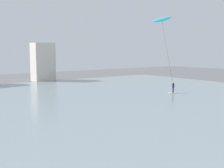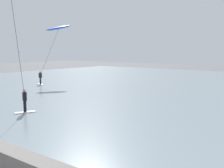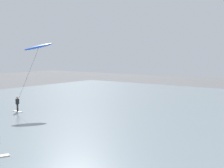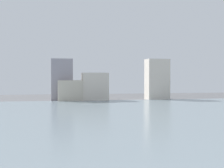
{
  "view_description": "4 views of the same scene",
  "coord_description": "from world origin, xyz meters",
  "views": [
    {
      "loc": [
        -9.79,
        0.86,
        6.41
      ],
      "look_at": [
        -2.64,
        10.39,
        5.03
      ],
      "focal_mm": 47.08,
      "sensor_mm": 36.0,
      "label": 1
    },
    {
      "loc": [
        6.41,
        -1.15,
        4.36
      ],
      "look_at": [
        -2.48,
        10.27,
        2.6
      ],
      "focal_mm": 44.93,
      "sensor_mm": 36.0,
      "label": 2
    },
    {
      "loc": [
        8.12,
        -1.91,
        6.69
      ],
      "look_at": [
        -3.81,
        13.93,
        4.75
      ],
      "focal_mm": 53.39,
      "sensor_mm": 36.0,
      "label": 3
    },
    {
      "loc": [
        -5.44,
        -2.25,
        4.47
      ],
      "look_at": [
        -1.63,
        17.33,
        4.0
      ],
      "focal_mm": 51.89,
      "sensor_mm": 36.0,
      "label": 4
    }
  ],
  "objects": [
    {
      "name": "water_bay",
      "position": [
        0.0,
        30.63,
        0.05
      ],
      "size": [
        84.0,
        52.0,
        0.1
      ],
      "primitive_type": "cube",
      "color": "gray",
      "rests_on": "ground"
    },
    {
      "name": "kitesurfer_cyan",
      "position": [
        23.19,
        32.15,
        10.35
      ],
      "size": [
        4.04,
        3.96,
        11.7
      ],
      "color": "silver",
      "rests_on": "water_bay"
    }
  ]
}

